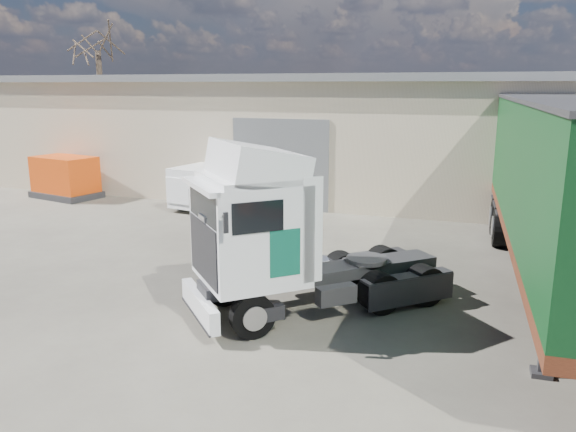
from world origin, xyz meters
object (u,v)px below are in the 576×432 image
(tractor_unit, at_px, (282,242))
(box_trailer, at_px, (576,178))
(panel_van, at_px, (214,185))
(orange_skip, at_px, (65,180))
(bare_tree, at_px, (97,36))

(tractor_unit, xyz_separation_m, box_trailer, (5.96, 3.42, 1.19))
(box_trailer, xyz_separation_m, panel_van, (-12.44, 6.15, -1.89))
(panel_van, bearing_deg, orange_skip, -165.42)
(bare_tree, distance_m, box_trailer, 30.97)
(tractor_unit, bearing_deg, bare_tree, -178.61)
(orange_skip, bearing_deg, box_trailer, -3.89)
(box_trailer, distance_m, orange_skip, 20.34)
(box_trailer, bearing_deg, bare_tree, 144.60)
(tractor_unit, xyz_separation_m, panel_van, (-6.48, 9.57, -0.70))
(orange_skip, bearing_deg, bare_tree, 131.66)
(orange_skip, bearing_deg, tractor_unit, -21.57)
(bare_tree, relative_size, box_trailer, 0.69)
(box_trailer, relative_size, orange_skip, 4.30)
(tractor_unit, xyz_separation_m, orange_skip, (-13.50, 8.99, -0.80))
(bare_tree, relative_size, tractor_unit, 1.74)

